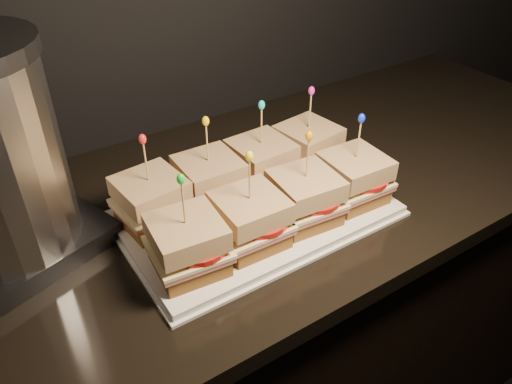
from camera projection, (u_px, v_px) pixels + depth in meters
cabinet at (183, 380)px, 1.14m from camera, size 2.11×0.60×0.85m
granite_slab at (162, 230)px, 0.89m from camera, size 2.15×0.64×0.04m
platter at (256, 213)px, 0.89m from camera, size 0.46×0.28×0.02m
platter_rim at (256, 216)px, 0.89m from camera, size 0.47×0.30×0.01m
sandwich_0_bread_bot at (154, 215)px, 0.84m from camera, size 0.11×0.11×0.03m
sandwich_0_ham at (153, 207)px, 0.83m from camera, size 0.12×0.12×0.01m
sandwich_0_cheese at (152, 203)px, 0.83m from camera, size 0.12×0.12×0.01m
sandwich_0_tomato at (160, 199)px, 0.83m from camera, size 0.10×0.10×0.01m
sandwich_0_bread_top at (150, 189)px, 0.81m from camera, size 0.11×0.11×0.03m
sandwich_0_pick at (146, 164)px, 0.79m from camera, size 0.00×0.00×0.09m
sandwich_0_frill at (142, 139)px, 0.76m from camera, size 0.01×0.01×0.02m
sandwich_1_bread_bot at (210, 194)px, 0.89m from camera, size 0.10×0.10×0.03m
sandwich_1_ham at (210, 186)px, 0.88m from camera, size 0.11×0.11×0.01m
sandwich_1_cheese at (210, 183)px, 0.88m from camera, size 0.11×0.11×0.01m
sandwich_1_tomato at (217, 179)px, 0.88m from camera, size 0.10×0.10×0.01m
sandwich_1_bread_top at (209, 169)px, 0.86m from camera, size 0.10×0.10×0.03m
sandwich_1_pick at (207, 145)px, 0.84m from camera, size 0.00×0.00×0.09m
sandwich_1_frill at (206, 121)px, 0.81m from camera, size 0.01×0.01×0.02m
sandwich_2_bread_bot at (261, 176)px, 0.94m from camera, size 0.10×0.10×0.03m
sandwich_2_ham at (261, 168)px, 0.93m from camera, size 0.11×0.11×0.01m
sandwich_2_cheese at (261, 165)px, 0.93m from camera, size 0.12×0.11×0.01m
sandwich_2_tomato at (268, 161)px, 0.93m from camera, size 0.10×0.10×0.01m
sandwich_2_bread_top at (261, 151)px, 0.91m from camera, size 0.11×0.11×0.03m
sandwich_2_pick at (261, 128)px, 0.88m from camera, size 0.00×0.00×0.09m
sandwich_2_frill at (262, 105)px, 0.86m from camera, size 0.01×0.01×0.02m
sandwich_3_bread_bot at (307, 160)px, 0.99m from camera, size 0.11×0.11×0.03m
sandwich_3_ham at (307, 152)px, 0.98m from camera, size 0.12×0.12×0.01m
sandwich_3_cheese at (308, 149)px, 0.98m from camera, size 0.12×0.12×0.01m
sandwich_3_tomato at (314, 145)px, 0.97m from camera, size 0.10×0.10×0.01m
sandwich_3_bread_top at (308, 135)px, 0.96m from camera, size 0.11×0.11×0.03m
sandwich_3_pick at (310, 113)px, 0.93m from camera, size 0.00×0.00×0.09m
sandwich_3_frill at (312, 91)px, 0.91m from camera, size 0.01×0.01×0.02m
sandwich_4_bread_bot at (189, 260)px, 0.75m from camera, size 0.11×0.11×0.03m
sandwich_4_ham at (188, 251)px, 0.74m from camera, size 0.12×0.12×0.01m
sandwich_4_cheese at (188, 247)px, 0.74m from camera, size 0.12×0.12×0.01m
sandwich_4_tomato at (197, 243)px, 0.74m from camera, size 0.10×0.10×0.01m
sandwich_4_bread_top at (186, 232)px, 0.72m from camera, size 0.11×0.11×0.03m
sandwich_4_pick at (184, 206)px, 0.70m from camera, size 0.00×0.00×0.09m
sandwich_4_frill at (181, 179)px, 0.67m from camera, size 0.01×0.01×0.02m
sandwich_5_bread_bot at (250, 234)px, 0.80m from camera, size 0.10×0.10×0.03m
sandwich_5_ham at (250, 225)px, 0.79m from camera, size 0.11×0.11×0.01m
sandwich_5_cheese at (250, 222)px, 0.79m from camera, size 0.12×0.11×0.01m
sandwich_5_tomato at (258, 218)px, 0.79m from camera, size 0.10×0.10×0.01m
sandwich_5_bread_top at (250, 207)px, 0.77m from camera, size 0.10×0.10×0.03m
sandwich_5_pick at (250, 182)px, 0.75m from camera, size 0.00×0.00×0.09m
sandwich_5_frill at (249, 156)px, 0.72m from camera, size 0.01×0.01×0.02m
sandwich_6_bread_bot at (304, 211)px, 0.85m from camera, size 0.11×0.11×0.03m
sandwich_6_ham at (304, 203)px, 0.84m from camera, size 0.12×0.12×0.01m
sandwich_6_cheese at (305, 200)px, 0.84m from camera, size 0.12×0.12×0.01m
sandwich_6_tomato at (313, 196)px, 0.84m from camera, size 0.10×0.10×0.01m
sandwich_6_bread_top at (306, 185)px, 0.82m from camera, size 0.11×0.11×0.03m
sandwich_6_pick at (307, 161)px, 0.79m from camera, size 0.00×0.00×0.09m
sandwich_6_frill at (309, 136)px, 0.77m from camera, size 0.01×0.01×0.02m
sandwich_7_bread_bot at (352, 191)px, 0.90m from camera, size 0.10×0.10×0.03m
sandwich_7_ham at (353, 183)px, 0.89m from camera, size 0.11×0.11×0.01m
sandwich_7_cheese at (353, 180)px, 0.89m from camera, size 0.12×0.11×0.01m
sandwich_7_tomato at (361, 176)px, 0.88m from camera, size 0.10×0.10×0.01m
sandwich_7_bread_top at (355, 166)px, 0.87m from camera, size 0.11×0.11×0.03m
sandwich_7_pick at (358, 142)px, 0.84m from camera, size 0.00×0.00×0.09m
sandwich_7_frill at (362, 118)px, 0.82m from camera, size 0.01×0.01×0.02m
appliance_base at (13, 244)px, 0.81m from camera, size 0.33×0.30×0.03m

